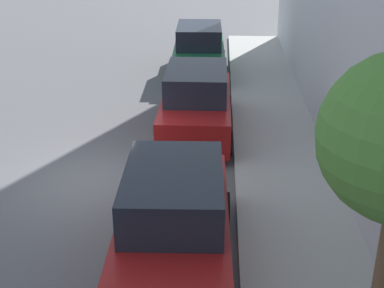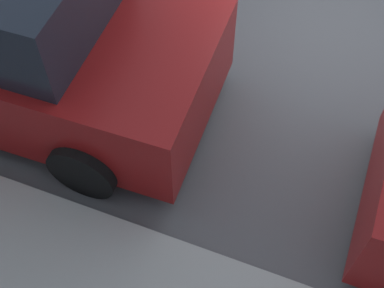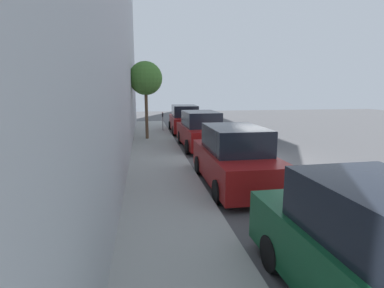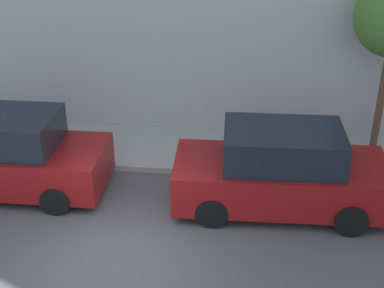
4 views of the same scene
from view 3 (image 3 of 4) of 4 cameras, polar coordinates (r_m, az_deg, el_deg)
name	(u,v)px [view 3 (image 3 of 4)]	position (r m, az deg, el deg)	size (l,w,h in m)	color
ground_plane	(264,160)	(13.95, 13.59, -3.02)	(60.00, 60.00, 0.00)	#515154
sidewalk	(159,163)	(12.88, -6.29, -3.57)	(2.49, 32.00, 0.15)	#9E9E99
parked_suv_nearest	(185,120)	(22.13, -1.41, 4.67)	(2.08, 4.85, 1.98)	maroon
parked_suv_second	(201,131)	(16.26, 1.67, 2.52)	(2.09, 4.85, 1.98)	maroon
parked_suv_third	(235,158)	(10.01, 8.12, -2.68)	(2.08, 4.80, 1.98)	maroon
parking_meter_near	(163,119)	(22.19, -5.62, 4.73)	(0.11, 0.15, 1.33)	#ADADB2
street_tree	(146,79)	(18.49, -8.84, 12.20)	(2.00, 2.00, 4.65)	brown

